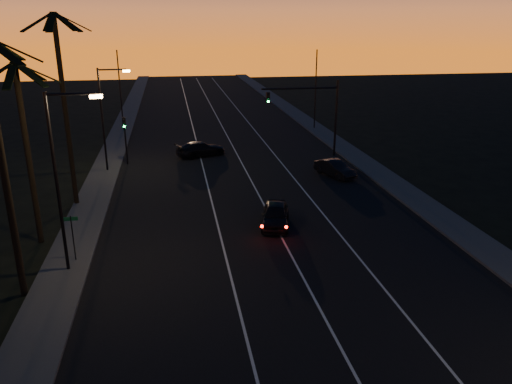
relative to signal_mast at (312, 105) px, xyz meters
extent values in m
cube|color=black|center=(-7.14, -9.99, -4.78)|extent=(20.00, 170.00, 0.01)
cube|color=#3D3D3B|center=(-18.34, -9.99, -4.70)|extent=(2.40, 170.00, 0.16)
cube|color=#3D3D3B|center=(4.06, -9.99, -4.70)|extent=(2.40, 170.00, 0.16)
cube|color=silver|center=(-10.14, -9.99, -4.76)|extent=(0.12, 160.00, 0.01)
cube|color=silver|center=(-6.64, -9.99, -4.76)|extent=(0.12, 160.00, 0.01)
cube|color=silver|center=(-3.14, -9.99, -4.76)|extent=(0.12, 160.00, 0.01)
cylinder|color=black|center=(-19.74, -21.99, 0.97)|extent=(0.32, 0.32, 11.50)
cube|color=black|center=(-18.71, -21.73, 6.15)|extent=(2.18, 0.92, 1.18)
cube|color=black|center=(-19.30, -21.03, 6.15)|extent=(1.25, 2.12, 1.18)
cube|color=black|center=(-18.89, -22.63, 6.15)|extent=(1.95, 1.61, 1.18)
cylinder|color=black|center=(-20.34, -15.99, 0.22)|extent=(0.32, 0.32, 10.00)
cube|color=black|center=(-19.31, -15.73, 4.65)|extent=(2.18, 0.92, 1.18)
cube|color=black|center=(-19.90, -15.03, 4.65)|extent=(1.25, 2.12, 1.18)
cube|color=black|center=(-20.82, -15.05, 4.65)|extent=(1.34, 2.09, 1.18)
cube|color=black|center=(-20.31, -17.05, 4.65)|extent=(0.45, 2.16, 1.18)
cube|color=black|center=(-19.49, -16.63, 4.65)|extent=(1.95, 1.61, 1.18)
cylinder|color=black|center=(-19.34, -9.99, 1.47)|extent=(0.32, 0.32, 12.50)
cube|color=black|center=(-18.31, -9.73, 7.15)|extent=(2.18, 0.92, 1.18)
cube|color=black|center=(-18.90, -9.03, 7.15)|extent=(1.25, 2.12, 1.18)
cube|color=black|center=(-19.82, -9.05, 7.15)|extent=(1.34, 2.09, 1.18)
cube|color=black|center=(-20.37, -9.78, 7.15)|extent=(2.18, 0.82, 1.18)
cube|color=black|center=(-20.15, -10.67, 7.15)|extent=(1.90, 1.69, 1.18)
cube|color=black|center=(-19.31, -11.05, 7.15)|extent=(0.45, 2.16, 1.18)
cube|color=black|center=(-18.49, -10.63, 7.15)|extent=(1.95, 1.61, 1.18)
cylinder|color=black|center=(-18.14, -19.99, -0.28)|extent=(0.16, 0.16, 9.00)
cylinder|color=black|center=(-17.04, -19.99, 4.07)|extent=(2.20, 0.12, 0.12)
cube|color=#F9B263|center=(-15.94, -19.99, 3.94)|extent=(0.55, 0.26, 0.16)
cylinder|color=black|center=(-18.14, -1.99, -0.53)|extent=(0.16, 0.16, 8.50)
cylinder|color=black|center=(-17.04, -1.99, 3.57)|extent=(2.20, 0.12, 0.12)
cube|color=#F9B263|center=(-15.94, -1.99, 3.44)|extent=(0.55, 0.26, 0.16)
cylinder|color=black|center=(-17.94, -18.99, -3.48)|extent=(0.06, 0.06, 2.60)
cube|color=#0E5429|center=(-17.94, -18.99, -2.33)|extent=(0.70, 0.03, 0.20)
cylinder|color=black|center=(2.36, 0.01, -1.28)|extent=(0.20, 0.20, 7.00)
cylinder|color=black|center=(-1.14, 0.01, 1.52)|extent=(7.00, 0.16, 0.16)
cube|color=black|center=(-4.04, 0.01, 0.77)|extent=(0.32, 0.28, 1.00)
sphere|color=black|center=(-4.04, -0.16, 1.09)|extent=(0.20, 0.20, 0.20)
sphere|color=black|center=(-4.04, -0.16, 0.77)|extent=(0.20, 0.20, 0.20)
sphere|color=#14FF59|center=(-4.04, -0.16, 0.45)|extent=(0.20, 0.20, 0.20)
cylinder|color=black|center=(-16.64, 0.01, -2.68)|extent=(0.14, 0.14, 4.20)
cube|color=black|center=(-16.64, 0.01, -1.08)|extent=(0.28, 0.25, 0.90)
sphere|color=black|center=(-16.64, -0.14, -0.80)|extent=(0.18, 0.18, 0.18)
sphere|color=black|center=(-16.64, -0.14, -1.08)|extent=(0.18, 0.18, 0.18)
sphere|color=#14FF59|center=(-16.64, -0.14, -1.36)|extent=(0.18, 0.18, 0.18)
cylinder|color=black|center=(-18.14, 15.01, -0.28)|extent=(0.14, 0.14, 9.00)
cylinder|color=black|center=(3.86, 12.01, -0.28)|extent=(0.14, 0.14, 9.00)
imported|color=black|center=(-6.61, -15.86, -4.08)|extent=(2.56, 4.33, 1.38)
sphere|color=#FF0F05|center=(-7.86, -18.04, -3.86)|extent=(0.18, 0.18, 0.18)
sphere|color=#FF0F05|center=(-6.52, -18.37, -3.86)|extent=(0.18, 0.18, 0.18)
imported|color=black|center=(0.29, -6.50, -4.12)|extent=(2.72, 4.16, 1.29)
imported|color=black|center=(-10.04, 1.79, -4.09)|extent=(5.03, 3.48, 1.35)
camera|label=1|loc=(-12.61, -43.78, 7.17)|focal=35.00mm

